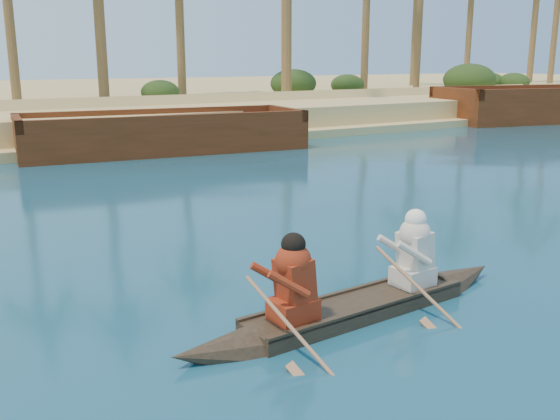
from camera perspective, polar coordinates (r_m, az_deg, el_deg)
sandy_embankment at (r=49.36m, az=-16.78°, el=9.63°), size 150.00×51.00×1.50m
shrub_cluster at (r=34.76m, az=-9.90°, el=9.70°), size 100.00×6.00×2.40m
canoe at (r=8.65m, az=7.06°, el=-7.67°), size 5.63×1.04×1.54m
barge_mid at (r=24.45m, az=-10.55°, el=6.76°), size 10.98×4.86×1.77m
barge_right at (r=39.95m, az=23.66°, el=8.68°), size 14.41×7.44×2.29m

